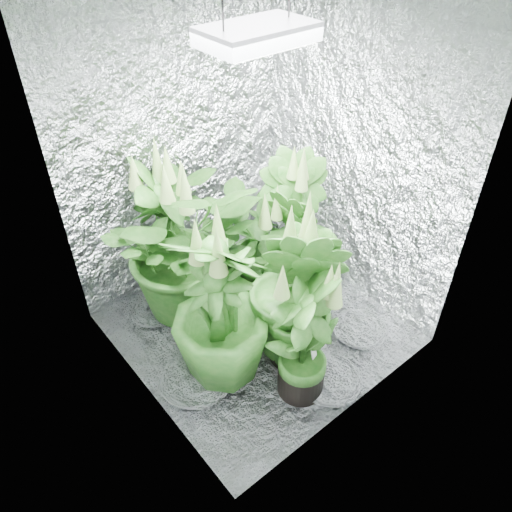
{
  "coord_description": "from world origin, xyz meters",
  "views": [
    {
      "loc": [
        -1.45,
        -1.75,
        2.42
      ],
      "look_at": [
        -0.01,
        0.0,
        0.61
      ],
      "focal_mm": 35.0,
      "sensor_mm": 36.0,
      "label": 1
    }
  ],
  "objects": [
    {
      "name": "plant_a",
      "position": [
        -0.23,
        0.44,
        0.54
      ],
      "size": [
        1.21,
        1.21,
        1.14
      ],
      "rotation": [
        0.0,
        0.0,
        5.92
      ],
      "color": "black",
      "rests_on": "ground"
    },
    {
      "name": "ground",
      "position": [
        0.0,
        0.0,
        0.0
      ],
      "size": [
        1.6,
        1.6,
        0.0
      ],
      "primitive_type": "plane",
      "color": "silver",
      "rests_on": "ground"
    },
    {
      "name": "grow_lamp",
      "position": [
        0.0,
        0.0,
        1.83
      ],
      "size": [
        0.5,
        0.3,
        0.22
      ],
      "color": "gray",
      "rests_on": "ceiling"
    },
    {
      "name": "walls",
      "position": [
        0.0,
        0.0,
        1.0
      ],
      "size": [
        1.62,
        1.62,
        2.0
      ],
      "color": "silver",
      "rests_on": "ground"
    },
    {
      "name": "plant_b",
      "position": [
        -0.24,
        0.64,
        0.51
      ],
      "size": [
        0.76,
        0.76,
        1.12
      ],
      "rotation": [
        0.0,
        0.0,
        0.76
      ],
      "color": "black",
      "rests_on": "ground"
    },
    {
      "name": "plant_d",
      "position": [
        -0.38,
        -0.15,
        0.5
      ],
      "size": [
        0.76,
        0.76,
        1.1
      ],
      "rotation": [
        0.0,
        0.0,
        2.1
      ],
      "color": "black",
      "rests_on": "ground"
    },
    {
      "name": "plant_g",
      "position": [
        0.03,
        -0.32,
        0.52
      ],
      "size": [
        0.68,
        0.68,
        1.14
      ],
      "rotation": [
        0.0,
        0.0,
        4.94
      ],
      "color": "black",
      "rests_on": "ground"
    },
    {
      "name": "plant_label",
      "position": [
        -0.06,
        -0.56,
        0.3
      ],
      "size": [
        0.05,
        0.03,
        0.07
      ],
      "primitive_type": "cube",
      "rotation": [
        -0.21,
        0.0,
        0.28
      ],
      "color": "white",
      "rests_on": "plant_f"
    },
    {
      "name": "plant_c",
      "position": [
        0.43,
        0.1,
        0.51
      ],
      "size": [
        0.71,
        0.71,
        1.1
      ],
      "rotation": [
        0.0,
        0.0,
        1.91
      ],
      "color": "black",
      "rests_on": "ground"
    },
    {
      "name": "plant_e",
      "position": [
        0.22,
        0.18,
        0.42
      ],
      "size": [
        0.84,
        0.84,
        0.89
      ],
      "rotation": [
        0.0,
        0.0,
        3.31
      ],
      "color": "black",
      "rests_on": "ground"
    },
    {
      "name": "circulation_fan",
      "position": [
        0.61,
        0.62,
        0.15
      ],
      "size": [
        0.14,
        0.3,
        0.35
      ],
      "rotation": [
        0.0,
        0.0,
        0.07
      ],
      "color": "black",
      "rests_on": "ground"
    },
    {
      "name": "plant_f",
      "position": [
        -0.11,
        -0.53,
        0.44
      ],
      "size": [
        0.63,
        0.63,
        0.96
      ],
      "rotation": [
        0.0,
        0.0,
        3.71
      ],
      "color": "black",
      "rests_on": "ground"
    }
  ]
}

